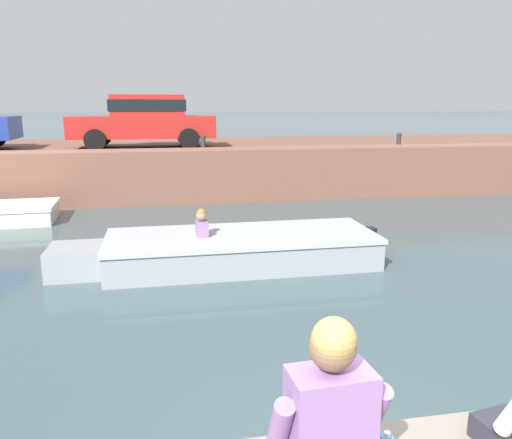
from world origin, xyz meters
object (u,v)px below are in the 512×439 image
(motorboat_passing, at_px, (229,250))
(person_seated_left, at_px, (325,438))
(mooring_bollard_mid, at_px, (203,142))
(mooring_bollard_east, at_px, (399,139))
(car_left_inner_red, at_px, (145,119))

(motorboat_passing, height_order, person_seated_left, person_seated_left)
(mooring_bollard_mid, height_order, person_seated_left, mooring_bollard_mid)
(mooring_bollard_east, xyz_separation_m, person_seated_left, (-6.40, -12.39, -0.43))
(mooring_bollard_east, relative_size, person_seated_left, 0.46)
(car_left_inner_red, xyz_separation_m, mooring_bollard_east, (7.56, -1.25, -0.61))
(motorboat_passing, relative_size, mooring_bollard_east, 12.92)
(motorboat_passing, xyz_separation_m, car_left_inner_red, (-1.57, 7.11, 2.08))
(motorboat_passing, relative_size, person_seated_left, 5.96)
(car_left_inner_red, distance_m, person_seated_left, 13.73)
(motorboat_passing, bearing_deg, mooring_bollard_east, 44.38)
(car_left_inner_red, bearing_deg, mooring_bollard_east, -9.37)
(motorboat_passing, height_order, mooring_bollard_east, mooring_bollard_east)
(car_left_inner_red, distance_m, mooring_bollard_east, 7.68)
(motorboat_passing, xyz_separation_m, mooring_bollard_mid, (0.05, 5.86, 1.48))
(mooring_bollard_mid, distance_m, mooring_bollard_east, 5.94)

